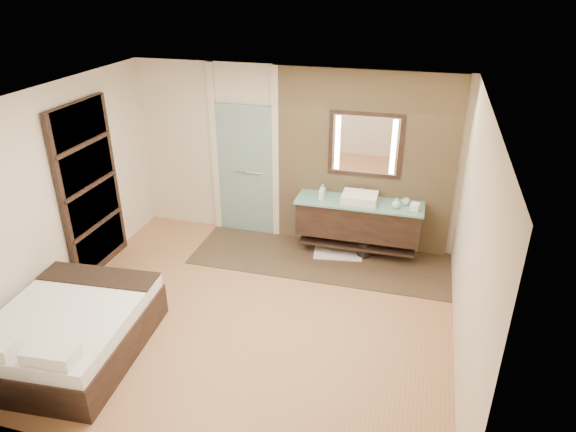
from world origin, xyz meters
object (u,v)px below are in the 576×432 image
(bed, at_px, (70,331))
(waste_bin, at_px, (364,249))
(mirror_unit, at_px, (365,145))
(vanity, at_px, (358,219))

(bed, bearing_deg, waste_bin, 42.06)
(mirror_unit, distance_m, bed, 4.51)
(vanity, bearing_deg, mirror_unit, 90.00)
(waste_bin, bearing_deg, bed, -133.66)
(vanity, xyz_separation_m, mirror_unit, (0.00, 0.24, 1.07))
(mirror_unit, relative_size, bed, 0.55)
(mirror_unit, height_order, bed, mirror_unit)
(bed, height_order, waste_bin, bed)
(vanity, distance_m, waste_bin, 0.47)
(vanity, xyz_separation_m, waste_bin, (0.12, -0.07, -0.45))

